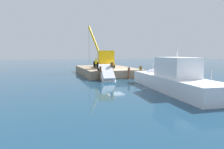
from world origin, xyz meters
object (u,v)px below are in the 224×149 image
Objects in this scene: crane_truck at (104,59)px; dock_worker at (96,63)px; salvaged_car at (107,76)px; moored_yacht at (164,83)px.

crane_truck is 5.52× the size of dock_worker.
crane_truck reaches higher than salvaged_car.
dock_worker is 0.40× the size of salvaged_car.
crane_truck is 7.63m from salvaged_car.
salvaged_car is (7.19, -1.59, -2.01)m from crane_truck.
salvaged_car is at bearing -12.49° from crane_truck.
dock_worker is at bearing -161.04° from moored_yacht.
salvaged_car is 0.28× the size of moored_yacht.
moored_yacht is (6.70, 4.07, -0.18)m from salvaged_car.
crane_truck is 2.46m from dock_worker.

